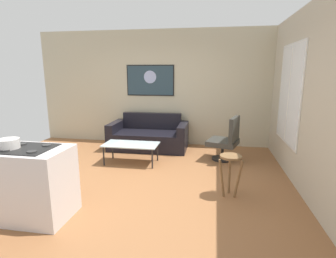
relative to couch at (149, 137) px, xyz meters
name	(u,v)px	position (x,y,z in m)	size (l,w,h in m)	color
ground	(136,180)	(0.23, -1.88, -0.29)	(6.40, 6.40, 0.04)	#8F5C37
back_wall	(163,88)	(0.23, 0.54, 1.13)	(6.40, 0.05, 2.80)	#BEB597
right_wall	(302,98)	(2.85, -1.58, 1.13)	(0.05, 6.40, 2.80)	#BEB39B
couch	(149,137)	(0.00, 0.00, 0.00)	(1.82, 0.95, 0.80)	black
coffee_table	(131,145)	(-0.09, -1.11, 0.09)	(1.08, 0.56, 0.40)	silver
armchair	(227,140)	(1.79, -0.61, 0.17)	(0.72, 0.74, 0.92)	black
bar_stool	(230,165)	(1.78, -2.25, 0.21)	(0.36, 0.36, 0.62)	brown
kitchen_counter	(12,182)	(-0.96, -3.27, 0.18)	(1.49, 0.65, 0.92)	silver
mixing_bowl	(9,144)	(-0.89, -3.32, 0.68)	(0.25, 0.25, 0.13)	silver
wall_painting	(150,80)	(-0.08, 0.50, 1.32)	(1.19, 0.03, 0.75)	black
window	(289,94)	(2.81, -0.98, 1.14)	(0.03, 1.40, 1.76)	silver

